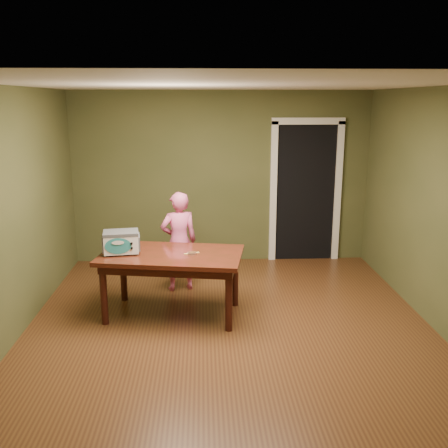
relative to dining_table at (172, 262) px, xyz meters
name	(u,v)px	position (x,y,z in m)	size (l,w,h in m)	color
floor	(230,330)	(0.65, -0.44, -0.65)	(5.00, 5.00, 0.00)	#593519
room_shell	(230,175)	(0.65, -0.44, 1.06)	(4.52, 5.02, 2.61)	#4E4F2A
doorway	(302,190)	(1.95, 2.34, 0.41)	(1.10, 0.66, 2.25)	black
dining_table	(172,262)	(0.00, 0.00, 0.00)	(1.72, 1.15, 0.75)	#3A190D
toy_oven	(121,241)	(-0.57, 0.03, 0.24)	(0.45, 0.34, 0.26)	#4C4F54
baking_pan	(192,253)	(0.24, -0.04, 0.11)	(0.10, 0.10, 0.02)	silver
spatula	(192,253)	(0.23, -0.02, 0.10)	(0.18, 0.03, 0.01)	#ECC766
child	(179,241)	(0.05, 0.81, 0.01)	(0.48, 0.32, 1.32)	#E85F97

